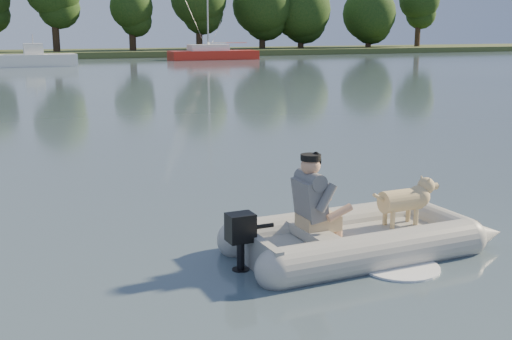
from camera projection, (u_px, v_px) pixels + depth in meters
name	position (u px, v px, depth m)	size (l,w,h in m)	color
water	(330.00, 271.00, 7.66)	(160.00, 160.00, 0.00)	slate
shore_bank	(16.00, 55.00, 63.18)	(160.00, 12.00, 0.70)	#47512D
treeline	(96.00, 3.00, 64.29)	(91.34, 7.35, 9.27)	#332316
dinghy	(362.00, 205.00, 8.25)	(4.51, 2.77, 1.41)	#999994
man	(312.00, 196.00, 7.96)	(0.74, 0.64, 1.10)	slate
dog	(401.00, 204.00, 8.58)	(0.95, 0.34, 0.64)	tan
outboard_motor	(241.00, 244.00, 7.62)	(0.42, 0.30, 0.81)	black
motorboat	(37.00, 51.00, 48.36)	(5.93, 2.28, 2.51)	white
sailboat	(213.00, 54.00, 58.99)	(8.22, 2.68, 11.22)	red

